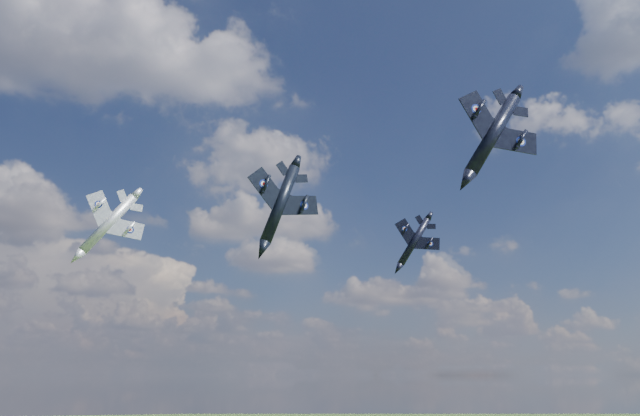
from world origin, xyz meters
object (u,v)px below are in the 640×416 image
object	(u,v)px
jet_lead_navy	(280,204)
jet_high_navy	(414,242)
jet_right_navy	(493,135)
jet_left_silver	(108,224)

from	to	relation	value
jet_lead_navy	jet_high_navy	world-z (taller)	jet_high_navy
jet_right_navy	jet_lead_navy	bearing A→B (deg)	139.44
jet_high_navy	jet_left_silver	size ratio (longest dim) A/B	0.92
jet_lead_navy	jet_left_silver	bearing A→B (deg)	125.90
jet_right_navy	jet_left_silver	xyz separation A→B (m)	(-42.85, 37.54, -3.76)
jet_lead_navy	jet_right_navy	size ratio (longest dim) A/B	0.98
jet_lead_navy	jet_high_navy	distance (m)	43.98
jet_left_silver	jet_high_navy	bearing A→B (deg)	8.72
jet_high_navy	jet_left_silver	bearing A→B (deg)	-149.79
jet_high_navy	jet_left_silver	xyz separation A→B (m)	(-53.47, -11.18, -2.29)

